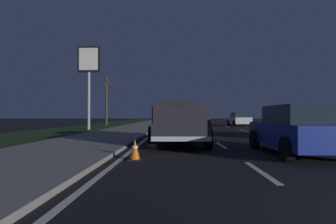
# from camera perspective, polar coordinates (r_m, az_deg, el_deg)

# --- Properties ---
(ground) EXTENTS (144.00, 144.00, 0.00)m
(ground) POSITION_cam_1_polar(r_m,az_deg,el_deg) (29.72, 8.65, -3.01)
(ground) COLOR black
(sidewalk_shoulder) EXTENTS (108.00, 4.00, 0.12)m
(sidewalk_shoulder) POSITION_cam_1_polar(r_m,az_deg,el_deg) (29.75, -5.76, -2.89)
(sidewalk_shoulder) COLOR gray
(sidewalk_shoulder) RESTS_ON ground
(grass_verge) EXTENTS (108.00, 6.00, 0.01)m
(grass_verge) POSITION_cam_1_polar(r_m,az_deg,el_deg) (30.81, -15.03, -2.90)
(grass_verge) COLOR #1E3819
(grass_verge) RESTS_ON ground
(lane_markings) EXTENTS (109.01, 7.04, 0.01)m
(lane_markings) POSITION_cam_1_polar(r_m,az_deg,el_deg) (32.64, 2.70, -2.79)
(lane_markings) COLOR silver
(lane_markings) RESTS_ON ground
(pickup_truck) EXTENTS (5.47, 2.38, 1.87)m
(pickup_truck) POSITION_cam_1_polar(r_m,az_deg,el_deg) (12.04, 2.11, -1.85)
(pickup_truck) COLOR #232328
(pickup_truck) RESTS_ON ground
(sedan_green) EXTENTS (4.42, 2.05, 1.54)m
(sedan_green) POSITION_cam_1_polar(r_m,az_deg,el_deg) (16.70, 26.04, -2.12)
(sedan_green) COLOR #14592D
(sedan_green) RESTS_ON ground
(sedan_white) EXTENTS (4.42, 2.05, 1.54)m
(sedan_white) POSITION_cam_1_polar(r_m,az_deg,el_deg) (33.09, 14.26, -1.39)
(sedan_white) COLOR silver
(sedan_white) RESTS_ON ground
(sedan_blue) EXTENTS (4.41, 2.03, 1.54)m
(sedan_blue) POSITION_cam_1_polar(r_m,az_deg,el_deg) (9.70, 24.78, -3.25)
(sedan_blue) COLOR navy
(sedan_blue) RESTS_ON ground
(gas_price_sign) EXTENTS (0.27, 1.90, 7.09)m
(gas_price_sign) POSITION_cam_1_polar(r_m,az_deg,el_deg) (25.13, -15.74, 8.79)
(gas_price_sign) COLOR #99999E
(gas_price_sign) RESTS_ON ground
(bare_tree_far) EXTENTS (1.03, 0.96, 5.72)m
(bare_tree_far) POSITION_cam_1_polar(r_m,az_deg,el_deg) (34.25, -12.37, 2.27)
(bare_tree_far) COLOR #423323
(bare_tree_far) RESTS_ON ground
(traffic_cone_near) EXTENTS (0.36, 0.36, 0.58)m
(traffic_cone_near) POSITION_cam_1_polar(r_m,az_deg,el_deg) (7.85, -6.73, -7.60)
(traffic_cone_near) COLOR black
(traffic_cone_near) RESTS_ON ground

